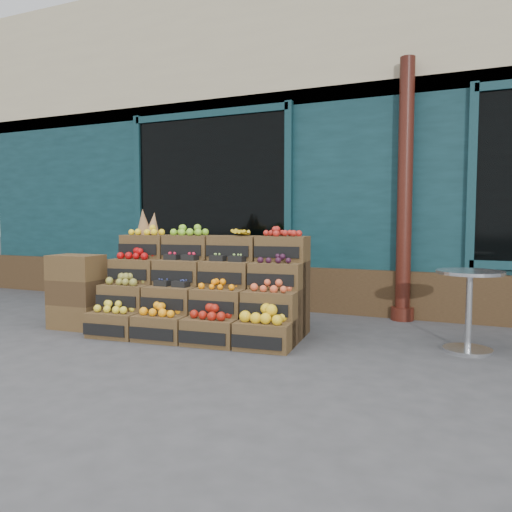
% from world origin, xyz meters
% --- Properties ---
extents(ground, '(60.00, 60.00, 0.00)m').
position_xyz_m(ground, '(0.00, 0.00, 0.00)').
color(ground, '#39393B').
rests_on(ground, ground).
extents(shop_facade, '(12.00, 6.24, 4.80)m').
position_xyz_m(shop_facade, '(0.00, 5.11, 2.40)').
color(shop_facade, '#0F2D33').
rests_on(shop_facade, ground).
extents(crate_display, '(2.29, 1.28, 1.38)m').
position_xyz_m(crate_display, '(-0.72, 0.43, 0.42)').
color(crate_display, '#4A351D').
rests_on(crate_display, ground).
extents(spare_crates, '(0.59, 0.43, 0.85)m').
position_xyz_m(spare_crates, '(-2.18, 0.07, 0.42)').
color(spare_crates, '#4A351D').
rests_on(spare_crates, ground).
extents(bistro_table, '(0.61, 0.61, 0.77)m').
position_xyz_m(bistro_table, '(1.97, 0.76, 0.48)').
color(bistro_table, silver).
rests_on(bistro_table, ground).
extents(shopkeeper, '(0.71, 0.48, 1.91)m').
position_xyz_m(shopkeeper, '(-1.13, 2.89, 0.96)').
color(shopkeeper, '#17521C').
rests_on(shopkeeper, ground).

